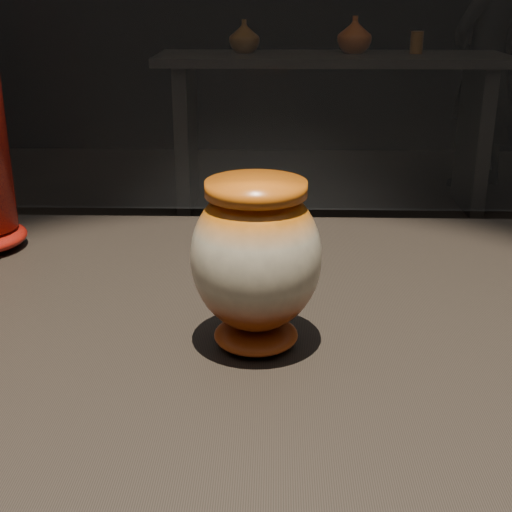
{
  "coord_description": "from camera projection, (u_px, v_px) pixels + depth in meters",
  "views": [
    {
      "loc": [
        0.12,
        -0.77,
        1.27
      ],
      "look_at": [
        0.1,
        -0.06,
        1.01
      ],
      "focal_mm": 50.0,
      "sensor_mm": 36.0,
      "label": 1
    }
  ],
  "objects": [
    {
      "name": "back_vase_right",
      "position": [
        417.0,
        42.0,
        4.06
      ],
      "size": [
        0.07,
        0.07,
        0.12
      ],
      "primitive_type": "cylinder",
      "color": "brown",
      "rests_on": "back_shelf"
    },
    {
      "name": "back_shelf",
      "position": [
        330.0,
        101.0,
        4.15
      ],
      "size": [
        2.0,
        0.6,
        0.9
      ],
      "color": "black",
      "rests_on": "ground"
    },
    {
      "name": "back_vase_left",
      "position": [
        244.0,
        36.0,
        4.09
      ],
      "size": [
        0.18,
        0.18,
        0.18
      ],
      "primitive_type": "imported",
      "rotation": [
        0.0,
        0.0,
        6.25
      ],
      "color": "brown",
      "rests_on": "back_shelf"
    },
    {
      "name": "visitor",
      "position": [
        486.0,
        65.0,
        4.55
      ],
      "size": [
        0.69,
        0.64,
        1.58
      ],
      "primitive_type": "imported",
      "rotation": [
        0.0,
        0.0,
        3.75
      ],
      "color": "black",
      "rests_on": "ground"
    },
    {
      "name": "display_plinth",
      "position": [
        183.0,
        501.0,
        0.95
      ],
      "size": [
        2.0,
        0.8,
        0.9
      ],
      "color": "black",
      "rests_on": "ground"
    },
    {
      "name": "back_vase_mid",
      "position": [
        355.0,
        35.0,
        4.07
      ],
      "size": [
        0.23,
        0.23,
        0.2
      ],
      "primitive_type": "imported",
      "rotation": [
        0.0,
        0.0,
        1.75
      ],
      "color": "maroon",
      "rests_on": "back_shelf"
    },
    {
      "name": "main_vase",
      "position": [
        256.0,
        259.0,
        0.75
      ],
      "size": [
        0.18,
        0.18,
        0.19
      ],
      "rotation": [
        0.0,
        0.0,
        0.4
      ],
      "color": "maroon",
      "rests_on": "display_plinth"
    }
  ]
}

